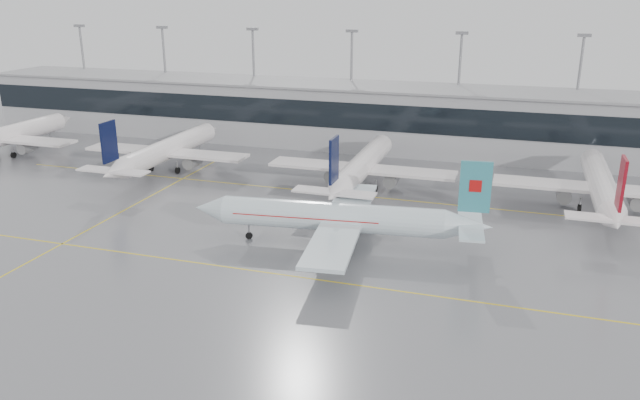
% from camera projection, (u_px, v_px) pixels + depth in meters
% --- Properties ---
extents(ground, '(320.00, 320.00, 0.00)m').
position_uv_depth(ground, '(287.00, 275.00, 69.13)').
color(ground, slate).
rests_on(ground, ground).
extents(taxi_line_main, '(120.00, 0.25, 0.01)m').
position_uv_depth(taxi_line_main, '(287.00, 275.00, 69.13)').
color(taxi_line_main, yellow).
rests_on(taxi_line_main, ground).
extents(taxi_line_north, '(120.00, 0.25, 0.01)m').
position_uv_depth(taxi_line_north, '(355.00, 195.00, 96.23)').
color(taxi_line_north, yellow).
rests_on(taxi_line_north, ground).
extents(taxi_line_cross, '(0.25, 60.00, 0.01)m').
position_uv_depth(taxi_line_cross, '(131.00, 206.00, 91.32)').
color(taxi_line_cross, yellow).
rests_on(taxi_line_cross, ground).
extents(terminal, '(180.00, 15.00, 12.00)m').
position_uv_depth(terminal, '(397.00, 119.00, 123.23)').
color(terminal, '#A0A0A4').
rests_on(terminal, ground).
extents(terminal_glass, '(180.00, 0.20, 5.00)m').
position_uv_depth(terminal_glass, '(389.00, 118.00, 115.94)').
color(terminal_glass, black).
rests_on(terminal_glass, ground).
extents(terminal_roof, '(182.00, 16.00, 0.40)m').
position_uv_depth(terminal_roof, '(398.00, 87.00, 121.26)').
color(terminal_roof, gray).
rests_on(terminal_roof, ground).
extents(light_masts, '(156.40, 1.00, 22.60)m').
position_uv_depth(light_masts, '(404.00, 77.00, 126.32)').
color(light_masts, gray).
rests_on(light_masts, ground).
extents(air_canada_jet, '(36.96, 29.84, 11.65)m').
position_uv_depth(air_canada_jet, '(342.00, 218.00, 75.95)').
color(air_canada_jet, silver).
rests_on(air_canada_jet, ground).
extents(parked_jet_a, '(29.64, 36.96, 11.72)m').
position_uv_depth(parked_jet_a, '(4.00, 136.00, 118.54)').
color(parked_jet_a, white).
rests_on(parked_jet_a, ground).
extents(parked_jet_b, '(29.64, 36.96, 11.72)m').
position_uv_depth(parked_jet_b, '(166.00, 150.00, 108.46)').
color(parked_jet_b, white).
rests_on(parked_jet_b, ground).
extents(parked_jet_c, '(29.64, 36.96, 11.72)m').
position_uv_depth(parked_jet_c, '(362.00, 166.00, 98.39)').
color(parked_jet_c, white).
rests_on(parked_jet_c, ground).
extents(parked_jet_d, '(29.64, 36.96, 11.72)m').
position_uv_depth(parked_jet_d, '(601.00, 186.00, 88.31)').
color(parked_jet_d, white).
rests_on(parked_jet_d, ground).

